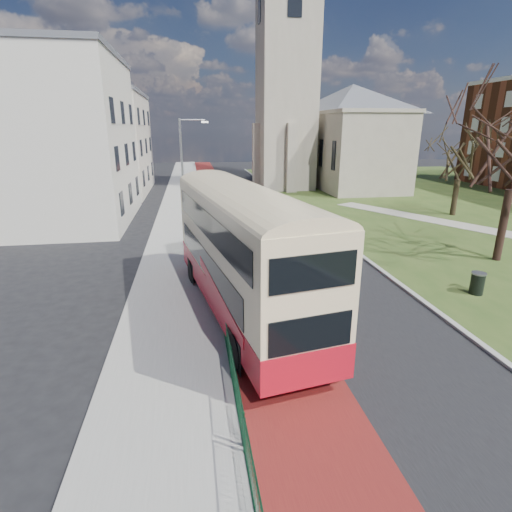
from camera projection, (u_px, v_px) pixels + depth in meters
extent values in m
plane|color=black|center=(305.00, 338.00, 14.87)|extent=(160.00, 160.00, 0.00)
cube|color=black|center=(257.00, 220.00, 33.89)|extent=(9.00, 120.00, 0.01)
cube|color=#591414|center=(225.00, 221.00, 33.48)|extent=(3.40, 120.00, 0.01)
cube|color=gray|center=(180.00, 222.00, 32.88)|extent=(4.00, 120.00, 0.12)
cube|color=#999993|center=(204.00, 221.00, 33.18)|extent=(0.25, 120.00, 0.13)
cube|color=#999993|center=(303.00, 213.00, 36.45)|extent=(0.25, 80.00, 0.13)
cube|color=#2D4719|center=(498.00, 207.00, 39.48)|extent=(40.00, 80.00, 0.04)
cylinder|color=#0D3A21|center=(217.00, 277.00, 17.84)|extent=(0.04, 24.00, 0.04)
cylinder|color=#0D3A21|center=(218.00, 297.00, 18.14)|extent=(0.04, 24.00, 0.04)
cube|color=gray|center=(286.00, 88.00, 48.10)|extent=(6.50, 6.50, 24.00)
cube|color=gray|center=(349.00, 152.00, 51.70)|extent=(9.00, 18.00, 9.00)
pyramid|color=#565960|center=(353.00, 84.00, 49.21)|extent=(9.00, 18.00, 3.60)
cube|color=beige|center=(60.00, 144.00, 31.49)|extent=(10.00, 14.00, 12.50)
cube|color=#565960|center=(46.00, 53.00, 29.49)|extent=(10.30, 14.30, 0.50)
cube|color=beige|center=(102.00, 145.00, 46.75)|extent=(10.00, 16.00, 11.00)
cube|color=#565960|center=(96.00, 92.00, 44.99)|extent=(10.30, 16.30, 0.50)
cylinder|color=gray|center=(183.00, 175.00, 29.83)|extent=(0.16, 0.16, 8.00)
cylinder|color=gray|center=(192.00, 120.00, 28.77)|extent=(1.80, 0.10, 0.10)
cube|color=silver|center=(205.00, 122.00, 28.95)|extent=(0.50, 0.18, 0.12)
cube|color=#B5101F|center=(243.00, 288.00, 16.49)|extent=(4.95, 12.67, 1.12)
cube|color=beige|center=(242.00, 237.00, 15.82)|extent=(4.92, 12.61, 3.26)
cube|color=black|center=(206.00, 263.00, 15.99)|extent=(1.81, 10.00, 1.07)
cube|color=black|center=(272.00, 256.00, 16.87)|extent=(1.81, 10.00, 1.07)
cube|color=black|center=(206.00, 223.00, 15.17)|extent=(1.98, 10.97, 1.01)
cube|color=black|center=(275.00, 218.00, 16.05)|extent=(1.98, 10.97, 1.01)
cube|color=black|center=(209.00, 227.00, 21.66)|extent=(2.50, 0.51, 1.18)
cube|color=black|center=(208.00, 196.00, 21.14)|extent=(2.50, 0.51, 1.01)
cube|color=orange|center=(207.00, 184.00, 20.94)|extent=(1.99, 0.44, 0.34)
cylinder|color=black|center=(193.00, 272.00, 20.03)|extent=(0.53, 1.21, 1.17)
cylinder|color=black|center=(243.00, 266.00, 20.85)|extent=(0.53, 1.21, 1.17)
cylinder|color=black|center=(238.00, 351.00, 12.92)|extent=(0.53, 1.21, 1.17)
cylinder|color=black|center=(311.00, 338.00, 13.74)|extent=(0.53, 1.21, 1.17)
cylinder|color=black|center=(503.00, 226.00, 22.96)|extent=(0.55, 0.55, 4.14)
cylinder|color=black|center=(455.00, 197.00, 35.24)|extent=(0.57, 0.57, 3.11)
cylinder|color=black|center=(477.00, 284.00, 18.62)|extent=(0.80, 0.80, 0.98)
cylinder|color=gray|center=(479.00, 273.00, 18.45)|extent=(0.85, 0.85, 0.07)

